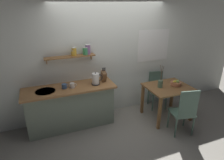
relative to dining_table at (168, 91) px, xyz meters
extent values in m
plane|color=gray|center=(-1.09, 0.12, -0.64)|extent=(14.00, 14.00, 0.00)
cube|color=silver|center=(-0.89, 0.77, 0.71)|extent=(6.80, 0.10, 2.70)
cube|color=white|center=(0.00, 0.71, 0.89)|extent=(0.82, 0.01, 0.74)
cube|color=silver|center=(0.00, 0.72, 0.89)|extent=(0.76, 0.01, 0.68)
cube|color=gray|center=(-2.09, 0.44, -0.21)|extent=(1.74, 0.52, 0.87)
cube|color=#9E6B3D|center=(-2.09, 0.42, 0.25)|extent=(1.83, 0.63, 0.04)
cylinder|color=#B7BABF|center=(-2.55, 0.40, 0.26)|extent=(0.38, 0.38, 0.01)
cube|color=brown|center=(-1.99, 0.61, 0.84)|extent=(1.01, 0.18, 0.02)
cube|color=#99754C|center=(-2.44, 0.69, 0.78)|extent=(0.02, 0.06, 0.12)
cube|color=#99754C|center=(-1.54, 0.69, 0.78)|extent=(0.02, 0.06, 0.12)
cylinder|color=gold|center=(-1.93, 0.61, 0.90)|extent=(0.07, 0.07, 0.10)
cylinder|color=silver|center=(-1.93, 0.61, 0.96)|extent=(0.08, 0.08, 0.01)
cylinder|color=gold|center=(-1.90, 0.61, 0.93)|extent=(0.09, 0.09, 0.16)
cylinder|color=silver|center=(-1.90, 0.61, 1.02)|extent=(0.10, 0.10, 0.01)
cylinder|color=#388E56|center=(-1.67, 0.61, 0.92)|extent=(0.11, 0.11, 0.15)
cylinder|color=silver|center=(-1.67, 0.61, 1.00)|extent=(0.11, 0.11, 0.01)
cylinder|color=#7F5689|center=(-1.62, 0.61, 0.95)|extent=(0.10, 0.10, 0.20)
cylinder|color=silver|center=(-1.62, 0.61, 1.05)|extent=(0.10, 0.10, 0.01)
cube|color=brown|center=(0.00, 0.00, 0.10)|extent=(0.95, 0.80, 0.03)
cube|color=brown|center=(-0.43, -0.35, -0.28)|extent=(0.06, 0.06, 0.73)
cube|color=brown|center=(0.43, -0.35, -0.28)|extent=(0.06, 0.06, 0.73)
cube|color=brown|center=(-0.43, 0.35, -0.28)|extent=(0.06, 0.06, 0.73)
cube|color=brown|center=(0.43, 0.35, -0.28)|extent=(0.06, 0.06, 0.73)
cube|color=#4C6B5B|center=(-0.07, -0.59, -0.20)|extent=(0.50, 0.47, 0.03)
cube|color=#4C6B5B|center=(-0.11, -0.77, 0.09)|extent=(0.37, 0.10, 0.55)
cylinder|color=#4C6B5B|center=(0.14, -0.46, -0.43)|extent=(0.03, 0.03, 0.43)
cylinder|color=#4C6B5B|center=(-0.21, -0.39, -0.43)|extent=(0.03, 0.03, 0.43)
cylinder|color=#4C6B5B|center=(0.08, -0.79, -0.43)|extent=(0.03, 0.03, 0.43)
cylinder|color=#4C6B5B|center=(-0.28, -0.71, -0.43)|extent=(0.03, 0.03, 0.43)
cube|color=#4C6B5B|center=(0.06, 0.46, -0.21)|extent=(0.47, 0.48, 0.03)
cube|color=#4C6B5B|center=(0.10, 0.64, 0.02)|extent=(0.34, 0.10, 0.44)
cylinder|color=#4C6B5B|center=(-0.14, 0.33, -0.43)|extent=(0.03, 0.03, 0.42)
cylinder|color=#4C6B5B|center=(0.19, 0.26, -0.43)|extent=(0.03, 0.03, 0.42)
cylinder|color=#4C6B5B|center=(-0.07, 0.67, -0.43)|extent=(0.03, 0.03, 0.42)
cylinder|color=#4C6B5B|center=(0.26, 0.59, -0.43)|extent=(0.03, 0.03, 0.42)
cylinder|color=#BC704C|center=(0.18, -0.01, 0.13)|extent=(0.11, 0.11, 0.01)
cylinder|color=#BC704C|center=(0.18, -0.01, 0.17)|extent=(0.24, 0.24, 0.07)
ellipsoid|color=yellow|center=(0.15, -0.01, 0.23)|extent=(0.14, 0.09, 0.04)
sphere|color=#8EA84C|center=(0.20, -0.05, 0.23)|extent=(0.07, 0.07, 0.07)
cylinder|color=#567056|center=(-0.20, 0.03, 0.20)|extent=(0.11, 0.11, 0.16)
cylinder|color=brown|center=(-0.20, 0.03, 0.46)|extent=(0.07, 0.02, 0.35)
cylinder|color=brown|center=(-0.19, 0.03, 0.45)|extent=(0.01, 0.01, 0.33)
cylinder|color=brown|center=(-0.18, 0.03, 0.44)|extent=(0.08, 0.02, 0.32)
cylinder|color=black|center=(-1.55, 0.37, 0.28)|extent=(0.17, 0.17, 0.02)
cylinder|color=white|center=(-1.55, 0.37, 0.39)|extent=(0.15, 0.15, 0.22)
sphere|color=black|center=(-1.55, 0.37, 0.52)|extent=(0.02, 0.02, 0.02)
cone|color=white|center=(-1.64, 0.37, 0.44)|extent=(0.04, 0.04, 0.04)
torus|color=black|center=(-1.47, 0.37, 0.40)|extent=(0.14, 0.02, 0.14)
cube|color=brown|center=(-1.34, 0.47, 0.39)|extent=(0.09, 0.20, 0.24)
cylinder|color=black|center=(-1.37, 0.44, 0.54)|extent=(0.02, 0.04, 0.08)
cylinder|color=black|center=(-1.34, 0.44, 0.54)|extent=(0.02, 0.04, 0.08)
cylinder|color=black|center=(-1.32, 0.44, 0.54)|extent=(0.02, 0.04, 0.08)
cylinder|color=#3D5B89|center=(-2.19, 0.40, 0.31)|extent=(0.10, 0.10, 0.09)
torus|color=#3D5B89|center=(-2.13, 0.40, 0.31)|extent=(0.06, 0.01, 0.06)
cylinder|color=white|center=(-2.04, 0.37, 0.32)|extent=(0.09, 0.09, 0.10)
torus|color=white|center=(-1.98, 0.37, 0.32)|extent=(0.07, 0.01, 0.07)
camera|label=1|loc=(-2.60, -3.22, 1.86)|focal=31.40mm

